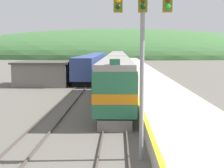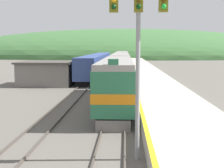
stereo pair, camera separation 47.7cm
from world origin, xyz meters
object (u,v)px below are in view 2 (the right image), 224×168
(carriage_second, at_px, (121,66))
(carriage_third, at_px, (122,60))
(express_train_lead_car, at_px, (117,80))
(siding_train, at_px, (98,64))
(signal_mast_main, at_px, (138,28))

(carriage_second, distance_m, carriage_third, 23.20)
(express_train_lead_car, distance_m, carriage_second, 22.06)
(carriage_third, bearing_deg, carriage_second, -90.00)
(express_train_lead_car, xyz_separation_m, siding_train, (-4.70, 33.37, -0.31))
(express_train_lead_car, distance_m, signal_mast_main, 14.69)
(carriage_third, distance_m, signal_mast_main, 59.53)
(express_train_lead_car, bearing_deg, carriage_third, 90.00)
(carriage_third, bearing_deg, siding_train, -111.55)
(carriage_third, distance_m, siding_train, 12.79)
(express_train_lead_car, bearing_deg, carriage_second, 90.00)
(carriage_second, height_order, signal_mast_main, signal_mast_main)
(express_train_lead_car, relative_size, siding_train, 0.45)
(express_train_lead_car, height_order, signal_mast_main, signal_mast_main)
(carriage_second, height_order, carriage_third, same)
(carriage_second, bearing_deg, signal_mast_main, -87.94)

